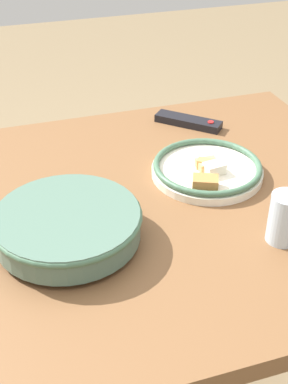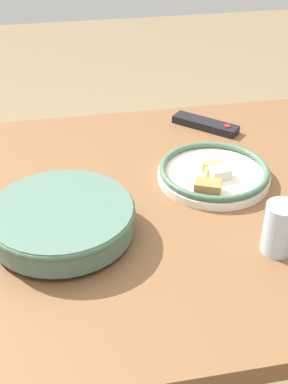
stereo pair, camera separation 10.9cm
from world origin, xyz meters
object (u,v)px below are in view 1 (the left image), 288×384
noodle_bowl (67,225)px  drinking_glass (284,218)px  tv_remote (188,121)px  food_plate (207,169)px

noodle_bowl → drinking_glass: 0.40m
noodle_bowl → tv_remote: 0.56m
drinking_glass → tv_remote: bearing=88.6°
tv_remote → drinking_glass: (-0.01, -0.51, 0.04)m
food_plate → drinking_glass: drinking_glass is taller
food_plate → drinking_glass: 0.26m
food_plate → tv_remote: 0.26m
noodle_bowl → drinking_glass: bearing=-17.1°
food_plate → tv_remote: (0.05, 0.25, -0.01)m
noodle_bowl → tv_remote: noodle_bowl is taller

